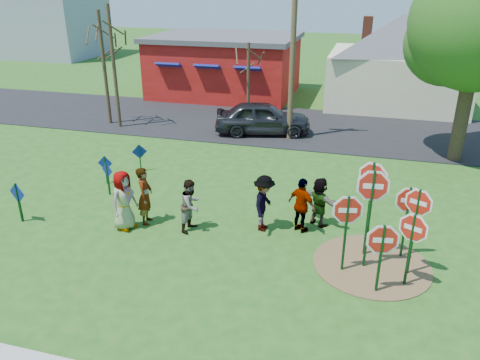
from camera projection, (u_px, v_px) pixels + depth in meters
The scene contains 28 objects.
ground at pixel (226, 227), 14.85m from camera, with size 120.00×120.00×0.00m, color #1F5117.
road at pixel (289, 126), 25.03m from camera, with size 120.00×7.50×0.04m, color black.
dirt_patch at pixel (371, 265), 12.87m from camera, with size 3.20×3.20×0.03m, color brown.
red_building at pixel (225, 65), 31.36m from camera, with size 9.40×7.69×3.90m.
cream_house at pixel (399, 57), 28.30m from camera, with size 9.40×9.40×6.50m.
distant_building at pixel (45, 15), 46.67m from camera, with size 10.00×8.00×8.00m, color #8C939E.
stop_sign_a at pixel (347, 217), 12.02m from camera, with size 1.05×0.27×2.36m.
stop_sign_b at pixel (372, 186), 12.53m from camera, with size 1.05×0.41×2.96m.
stop_sign_c at pixel (417, 213), 11.78m from camera, with size 0.87×0.44×2.60m.
stop_sign_d at pixel (408, 205), 12.64m from camera, with size 1.00×0.21×2.28m.
stop_sign_e at pixel (382, 245), 11.26m from camera, with size 1.07×0.23×2.03m.
stop_sign_f at pixel (413, 233), 11.45m from camera, with size 0.90×0.48×2.16m.
stop_sign_g at pixel (372, 197), 11.99m from camera, with size 1.14×0.17×2.99m.
blue_diamond_a at pixel (18, 198), 14.87m from camera, with size 0.68×0.20×1.36m.
blue_diamond_b at pixel (108, 175), 16.79m from camera, with size 0.54×0.25×1.26m.
blue_diamond_c at pixel (105, 167), 17.75m from camera, with size 0.58×0.08×1.13m.
blue_diamond_d at pixel (140, 155), 18.91m from camera, with size 0.54×0.31×1.15m.
person_a at pixel (124, 200), 14.44m from camera, with size 0.94×0.61×1.92m, color #454D91.
person_b at pixel (145, 196), 14.77m from camera, with size 0.69×0.45×1.90m, color #2A7A70.
person_c at pixel (191, 205), 14.39m from camera, with size 0.82×0.64×1.69m, color brown.
person_d at pixel (264, 203), 14.37m from camera, with size 1.17×0.67×1.81m, color #303035.
person_e at pixel (302, 206), 14.27m from camera, with size 1.04×0.43×1.77m, color #45284F.
person_f at pixel (320, 202), 14.70m from camera, with size 1.50×0.48×1.61m, color #184C29.
suv at pixel (263, 118), 23.47m from camera, with size 1.91×4.74×1.61m, color #2A2A2E.
utility_pole at pixel (293, 50), 21.35m from camera, with size 1.99×0.35×8.15m.
bare_tree_west at pixel (103, 52), 24.02m from camera, with size 1.80×1.80×5.87m.
bare_tree_east at pixel (248, 69), 25.86m from camera, with size 1.80×1.80×4.10m.
bare_tree_mid at pixel (112, 50), 23.32m from camera, with size 1.80×1.80×6.18m.
Camera 1 is at (3.90, -12.47, 7.24)m, focal length 35.00 mm.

